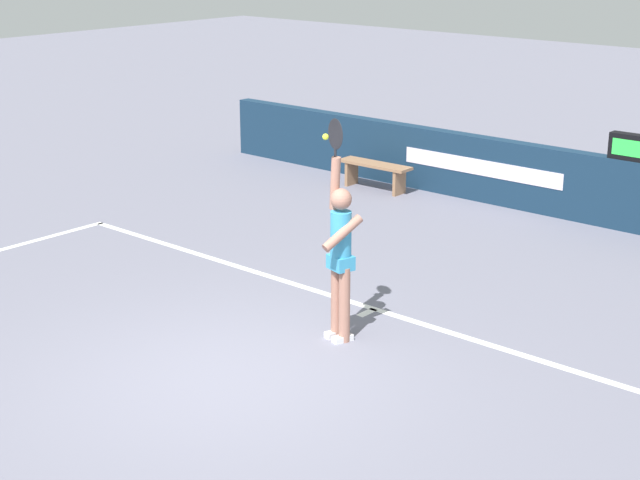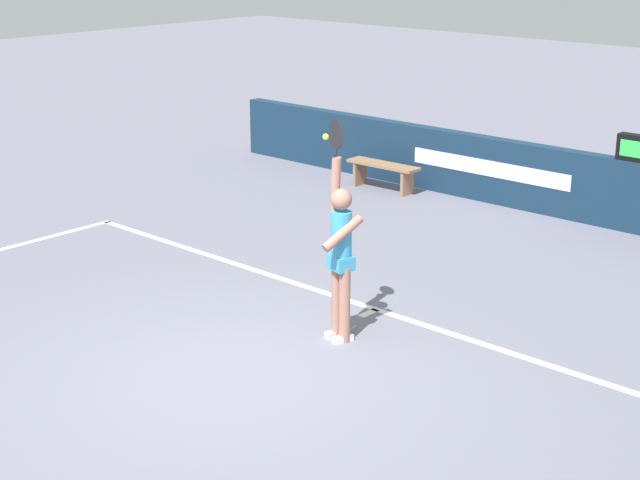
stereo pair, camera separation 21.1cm
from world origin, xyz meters
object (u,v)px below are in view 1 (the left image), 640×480
object	(u,v)px
speed_display	(631,147)
tennis_ball	(326,137)
tennis_player	(340,251)
courtside_bench_near	(375,170)

from	to	relation	value
speed_display	tennis_ball	world-z (taller)	tennis_ball
tennis_player	tennis_ball	bearing A→B (deg)	-116.16
tennis_player	courtside_bench_near	world-z (taller)	tennis_player
tennis_player	tennis_ball	xyz separation A→B (m)	(-0.08, -0.16, 1.30)
tennis_ball	tennis_player	bearing A→B (deg)	63.84
tennis_player	courtside_bench_near	size ratio (longest dim) A/B	1.81
tennis_player	tennis_ball	world-z (taller)	tennis_player
courtside_bench_near	tennis_ball	bearing A→B (deg)	-56.98
speed_display	courtside_bench_near	xyz separation A→B (m)	(-4.34, -0.64, -0.93)
speed_display	courtside_bench_near	world-z (taller)	speed_display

